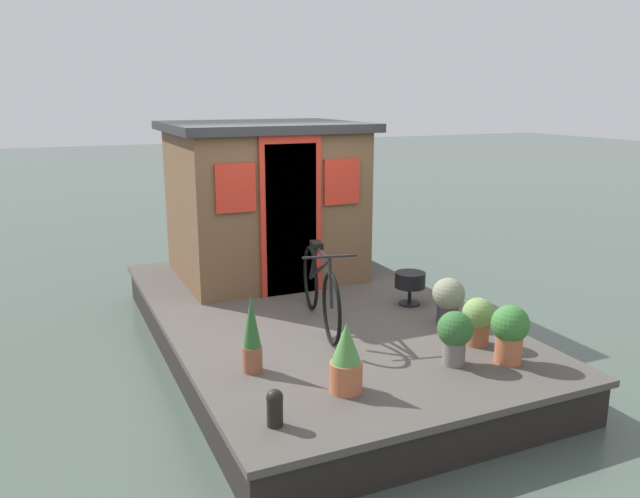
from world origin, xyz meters
TOP-DOWN VIEW (x-y plane):
  - ground_plane at (0.00, 0.00)m, footprint 60.00×60.00m
  - houseboat_deck at (0.00, 0.00)m, footprint 5.18×3.10m
  - houseboat_cabin at (1.48, 0.00)m, footprint 1.96×2.29m
  - bicycle at (-0.46, 0.12)m, footprint 1.64×0.53m
  - potted_plant_succulent at (-1.51, -0.98)m, footprint 0.29×0.29m
  - potted_plant_mint at (-1.86, 0.53)m, footprint 0.26×0.26m
  - potted_plant_geranium at (-1.94, -0.97)m, footprint 0.32×0.32m
  - potted_plant_thyme at (-1.78, -0.53)m, footprint 0.30×0.30m
  - potted_plant_basil at (-1.22, 1.07)m, footprint 0.16×0.16m
  - potted_plant_rosemary at (-0.94, -1.06)m, footprint 0.32×0.32m
  - charcoal_grill at (-0.29, -1.02)m, footprint 0.33×0.33m
  - mooring_bollard at (-2.13, 1.20)m, footprint 0.12×0.12m

SIDE VIEW (x-z plane):
  - ground_plane at x=0.00m, z-range 0.00..0.00m
  - houseboat_deck at x=0.00m, z-range 0.00..0.43m
  - mooring_bollard at x=-2.13m, z-range 0.44..0.71m
  - potted_plant_succulent at x=-1.51m, z-range 0.45..0.89m
  - charcoal_grill at x=-0.29m, z-range 0.51..0.87m
  - potted_plant_rosemary at x=-0.94m, z-range 0.46..0.92m
  - potted_plant_mint at x=-1.86m, z-range 0.42..0.97m
  - potted_plant_thyme at x=-1.78m, z-range 0.47..0.93m
  - potted_plant_geranium at x=-1.94m, z-range 0.46..0.97m
  - potted_plant_basil at x=-1.22m, z-range 0.41..1.07m
  - bicycle at x=-0.46m, z-range 0.40..1.21m
  - houseboat_cabin at x=1.48m, z-range 0.44..2.33m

